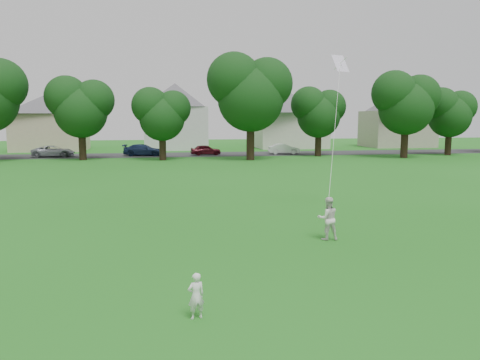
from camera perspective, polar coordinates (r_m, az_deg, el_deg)
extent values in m
plane|color=#1B6216|center=(12.69, -0.94, -11.60)|extent=(160.00, 160.00, 0.00)
cube|color=#2D2D30|center=(54.05, -7.50, 3.08)|extent=(90.00, 7.00, 0.01)
imported|color=white|center=(10.05, -5.38, -13.88)|extent=(0.41, 0.33, 0.99)
imported|color=silver|center=(16.37, 10.64, -4.63)|extent=(0.73, 0.57, 1.49)
plane|color=silver|center=(21.83, 12.13, 13.74)|extent=(0.98, 0.74, 0.76)
cylinder|color=white|center=(18.85, 11.50, 6.38)|extent=(0.01, 0.01, 7.92)
cylinder|color=black|center=(49.43, -18.66, 4.20)|extent=(0.72, 0.72, 3.23)
cylinder|color=black|center=(47.26, -9.42, 4.10)|extent=(0.68, 0.68, 2.79)
cylinder|color=black|center=(46.84, 1.28, 4.97)|extent=(0.79, 0.79, 4.10)
cylinder|color=black|center=(52.32, 9.50, 4.50)|extent=(0.69, 0.69, 2.94)
cylinder|color=black|center=(52.37, 19.41, 4.50)|extent=(0.74, 0.74, 3.52)
cylinder|color=black|center=(58.07, 24.05, 4.25)|extent=(0.69, 0.69, 2.94)
imported|color=#9B9DAA|center=(54.24, -21.78, 3.27)|extent=(4.47, 2.19, 1.22)
imported|color=#152241|center=(53.02, -11.68, 3.60)|extent=(4.62, 2.33, 1.28)
imported|color=#4C0F17|center=(53.20, -4.19, 3.69)|extent=(3.51, 1.62, 1.17)
imported|color=white|center=(54.78, 5.38, 3.80)|extent=(3.72, 1.57, 1.20)
cube|color=#C7B495|center=(65.46, -22.04, 5.43)|extent=(8.57, 7.52, 4.73)
pyramid|color=#4F4D52|center=(65.51, -22.26, 9.78)|extent=(12.37, 12.37, 2.60)
cube|color=silver|center=(63.90, -7.85, 6.29)|extent=(8.16, 7.13, 5.65)
pyramid|color=#4F4D52|center=(64.05, -7.94, 11.60)|extent=(11.77, 11.77, 3.11)
cube|color=beige|center=(66.30, 6.20, 6.03)|extent=(9.37, 6.56, 4.90)
pyramid|color=#4F4D52|center=(66.37, 6.26, 10.48)|extent=(13.52, 13.52, 2.70)
cube|color=#A9A28C|center=(72.25, 18.59, 5.92)|extent=(9.11, 6.92, 5.18)
pyramid|color=#4F4D52|center=(72.33, 18.77, 10.23)|extent=(13.14, 13.14, 2.85)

